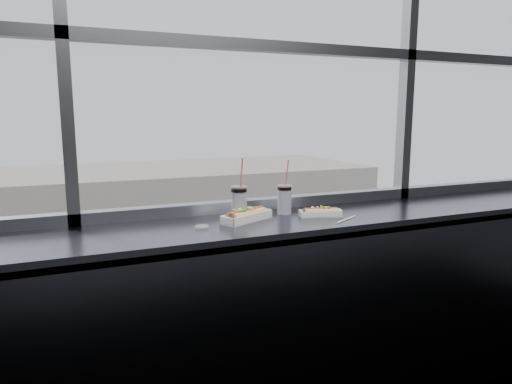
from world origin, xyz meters
name	(u,v)px	position (x,y,z in m)	size (l,w,h in m)	color
wall_back_lower	(261,299)	(0.00, 1.50, 0.55)	(6.00, 6.00, 0.00)	black
counter	(282,224)	(0.00, 1.23, 1.07)	(6.00, 0.55, 0.06)	#585B65
counter_fascia	(304,339)	(0.00, 0.97, 0.55)	(6.00, 0.04, 1.04)	#585B65
hotdog_tray_left	(247,215)	(-0.19, 1.25, 1.13)	(0.30, 0.21, 0.07)	white
hotdog_tray_right	(320,212)	(0.21, 1.20, 1.12)	(0.24, 0.13, 0.06)	white
soda_cup_left	(239,201)	(-0.21, 1.32, 1.19)	(0.09, 0.09, 0.32)	white
soda_cup_right	(284,198)	(0.06, 1.33, 1.19)	(0.08, 0.08, 0.30)	white
loose_straw	(347,219)	(0.29, 1.07, 1.10)	(0.01, 0.01, 0.19)	white
wrapper	(202,226)	(-0.44, 1.19, 1.11)	(0.08, 0.06, 0.02)	silver
plaza_ground	(82,247)	(0.00, 45.00, -11.00)	(120.00, 120.00, 0.00)	#B2AFA8
street_asphalt	(101,370)	(0.00, 21.50, -10.97)	(80.00, 10.00, 0.06)	black
far_sidewalk	(92,309)	(0.00, 29.50, -10.98)	(80.00, 6.00, 0.04)	#B2AFA8
far_building	(82,219)	(0.00, 39.50, -7.00)	(50.00, 14.00, 8.00)	gray
car_far_b	(109,314)	(0.79, 25.50, -9.82)	(6.73, 2.80, 2.24)	maroon
car_near_e	(368,338)	(13.12, 17.50, -9.98)	(5.74, 2.39, 1.91)	#2F26A2
car_near_d	(285,356)	(8.26, 17.50, -9.93)	(6.04, 2.52, 2.01)	white
car_far_c	(274,289)	(11.39, 25.50, -9.88)	(6.36, 2.65, 2.12)	silver
pedestrian_c	(174,278)	(5.77, 30.47, -10.01)	(0.85, 0.64, 1.91)	#66605B
pedestrian_d	(202,276)	(7.71, 29.98, -9.98)	(0.88, 0.66, 1.97)	#66605B
pedestrian_b	(62,305)	(-1.74, 28.50, -10.03)	(0.83, 0.62, 1.86)	#66605B
tree_center	(98,254)	(0.61, 29.50, -7.31)	(3.48, 3.48, 5.44)	#47382B
tree_right	(251,246)	(11.37, 29.50, -8.03)	(2.81, 2.81, 4.39)	#47382B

